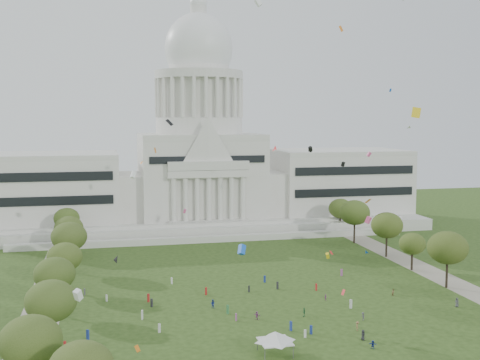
{
  "coord_description": "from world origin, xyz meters",
  "views": [
    {
      "loc": [
        -34.41,
        -107.92,
        40.21
      ],
      "look_at": [
        0.0,
        45.0,
        24.0
      ],
      "focal_mm": 45.0,
      "sensor_mm": 36.0,
      "label": 1
    }
  ],
  "objects": [
    {
      "name": "row_tree_r_2",
      "position": [
        44.17,
        17.44,
        9.66
      ],
      "size": [
        9.55,
        9.55,
        13.58
      ],
      "color": "black",
      "rests_on": "ground"
    },
    {
      "name": "row_tree_r_4",
      "position": [
        44.76,
        50.04,
        9.29
      ],
      "size": [
        9.19,
        9.19,
        13.06
      ],
      "color": "black",
      "rests_on": "ground"
    },
    {
      "name": "row_tree_l_1",
      "position": [
        -44.07,
        -2.96,
        8.95
      ],
      "size": [
        8.86,
        8.86,
        12.59
      ],
      "color": "black",
      "rests_on": "ground"
    },
    {
      "name": "person_8",
      "position": [
        -12.81,
        14.45,
        0.94
      ],
      "size": [
        1.07,
        0.93,
        1.88
      ],
      "primitive_type": "imported",
      "rotation": [
        0.0,
        0.0,
        2.64
      ],
      "color": "navy",
      "rests_on": "ground"
    },
    {
      "name": "person_5",
      "position": [
        -5.46,
        5.32,
        0.84
      ],
      "size": [
        1.54,
        1.52,
        1.67
      ],
      "primitive_type": "imported",
      "rotation": [
        0.0,
        0.0,
        2.37
      ],
      "color": "#994C8C",
      "rests_on": "ground"
    },
    {
      "name": "person_7",
      "position": [
        -3.83,
        -9.69,
        0.88
      ],
      "size": [
        0.77,
        0.79,
        1.75
      ],
      "primitive_type": "imported",
      "rotation": [
        0.0,
        0.0,
        4.0
      ],
      "color": "#994C8C",
      "rests_on": "ground"
    },
    {
      "name": "person_9",
      "position": [
        11.6,
        -5.03,
        0.9
      ],
      "size": [
        0.91,
        1.29,
        1.8
      ],
      "primitive_type": "imported",
      "rotation": [
        0.0,
        0.0,
        1.28
      ],
      "color": "olive",
      "rests_on": "ground"
    },
    {
      "name": "person_4",
      "position": [
        4.35,
        4.95,
        0.94
      ],
      "size": [
        0.88,
        1.22,
        1.87
      ],
      "primitive_type": "imported",
      "rotation": [
        0.0,
        0.0,
        4.43
      ],
      "color": "#33723F",
      "rests_on": "ground"
    },
    {
      "name": "ground",
      "position": [
        0.0,
        0.0,
        0.0
      ],
      "size": [
        400.0,
        400.0,
        0.0
      ],
      "primitive_type": "plane",
      "color": "#294215",
      "rests_on": "ground"
    },
    {
      "name": "person_6",
      "position": [
        10.61,
        -9.78,
        0.95
      ],
      "size": [
        0.82,
        1.06,
        1.91
      ],
      "primitive_type": "imported",
      "rotation": [
        0.0,
        0.0,
        1.83
      ],
      "color": "#26262B",
      "rests_on": "ground"
    },
    {
      "name": "row_tree_r_5",
      "position": [
        43.49,
        70.19,
        9.93
      ],
      "size": [
        9.82,
        9.82,
        13.96
      ],
      "color": "black",
      "rests_on": "ground"
    },
    {
      "name": "path_left",
      "position": [
        -48.0,
        30.0,
        0.02
      ],
      "size": [
        8.0,
        160.0,
        0.04
      ],
      "primitive_type": "cube",
      "color": "gray",
      "rests_on": "ground"
    },
    {
      "name": "capitol",
      "position": [
        0.0,
        113.59,
        22.3
      ],
      "size": [
        160.0,
        64.5,
        91.3
      ],
      "color": "beige",
      "rests_on": "ground"
    },
    {
      "name": "row_tree_l_5",
      "position": [
        -45.22,
        71.01,
        8.42
      ],
      "size": [
        8.33,
        8.33,
        11.85
      ],
      "color": "black",
      "rests_on": "ground"
    },
    {
      "name": "person_10",
      "position": [
        12.54,
        14.34,
        0.69
      ],
      "size": [
        0.51,
        0.84,
        1.37
      ],
      "primitive_type": "imported",
      "rotation": [
        0.0,
        0.0,
        1.66
      ],
      "color": "#994C8C",
      "rests_on": "ground"
    },
    {
      "name": "row_tree_r_3",
      "position": [
        44.4,
        34.48,
        7.08
      ],
      "size": [
        7.01,
        7.01,
        9.98
      ],
      "color": "black",
      "rests_on": "ground"
    },
    {
      "name": "event_tent",
      "position": [
        -6.84,
        -12.66,
        3.21
      ],
      "size": [
        7.58,
        7.58,
        4.13
      ],
      "color": "#4C4C4C",
      "rests_on": "ground"
    },
    {
      "name": "row_tree_l_4",
      "position": [
        -44.08,
        52.42,
        9.39
      ],
      "size": [
        9.29,
        9.29,
        13.21
      ],
      "color": "black",
      "rests_on": "ground"
    },
    {
      "name": "kite_swarm",
      "position": [
        3.65,
        4.62,
        30.09
      ],
      "size": [
        77.12,
        100.06,
        64.81
      ],
      "color": "blue",
      "rests_on": "ground"
    },
    {
      "name": "person_3",
      "position": [
        15.09,
        0.22,
        0.81
      ],
      "size": [
        0.61,
        1.08,
        1.63
      ],
      "primitive_type": "imported",
      "rotation": [
        0.0,
        0.0,
        4.77
      ],
      "color": "#4C4C51",
      "rests_on": "ground"
    },
    {
      "name": "person_11",
      "position": [
        10.55,
        -14.02,
        0.76
      ],
      "size": [
        1.5,
        1.18,
        1.52
      ],
      "primitive_type": "imported",
      "rotation": [
        0.0,
        0.0,
        2.63
      ],
      "color": "navy",
      "rests_on": "ground"
    },
    {
      "name": "person_2",
      "position": [
        28.82,
        14.23,
        0.78
      ],
      "size": [
        0.89,
        0.77,
        1.56
      ],
      "primitive_type": "imported",
      "rotation": [
        0.0,
        0.0,
        0.49
      ],
      "color": "olive",
      "rests_on": "ground"
    },
    {
      "name": "row_tree_l_6",
      "position": [
        -46.87,
        89.14,
        8.27
      ],
      "size": [
        8.19,
        8.19,
        11.64
      ],
      "color": "black",
      "rests_on": "ground"
    },
    {
      "name": "path_right",
      "position": [
        48.0,
        30.0,
        0.02
      ],
      "size": [
        8.0,
        160.0,
        0.04
      ],
      "primitive_type": "cube",
      "color": "gray",
      "rests_on": "ground"
    },
    {
      "name": "distant_crowd",
      "position": [
        -12.25,
        13.74,
        0.87
      ],
      "size": [
        66.45,
        42.15,
        1.91
      ],
      "color": "#B21E1E",
      "rests_on": "ground"
    },
    {
      "name": "row_tree_l_0",
      "position": [
        -45.26,
        -21.68,
        8.95
      ],
      "size": [
        8.85,
        8.85,
        12.59
      ],
      "color": "black",
      "rests_on": "ground"
    },
    {
      "name": "row_tree_l_2",
      "position": [
        -45.04,
        17.3,
        8.51
      ],
      "size": [
        8.42,
        8.42,
        11.97
      ],
      "color": "black",
      "rests_on": "ground"
    },
    {
      "name": "row_tree_r_6",
      "position": [
        45.96,
        88.13,
        8.51
      ],
      "size": [
        8.42,
        8.42,
        11.97
      ],
      "color": "black",
      "rests_on": "ground"
    },
    {
      "name": "row_tree_l_3",
      "position": [
        -44.09,
        33.92,
        8.21
      ],
      "size": [
        8.12,
        8.12,
        11.55
      ],
      "color": "black",
      "rests_on": "ground"
    },
    {
      "name": "person_0",
      "position": [
        38.24,
        3.73,
        1.0
      ],
      "size": [
        1.03,
        1.17,
        2.01
      ],
      "primitive_type": "imported",
      "rotation": [
        0.0,
        0.0,
        5.22
      ],
      "color": "#4C4C51",
      "rests_on": "ground"
    }
  ]
}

